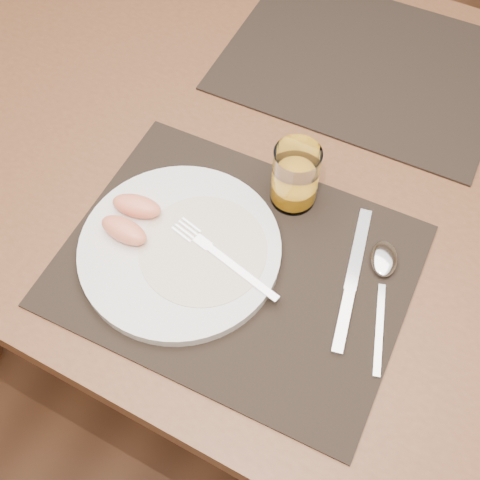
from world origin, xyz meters
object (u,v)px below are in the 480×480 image
object	(u,v)px
table	(294,183)
spoon	(383,269)
fork	(216,253)
juice_glass	(295,179)
placemat_far	(364,63)
knife	(350,289)
plate	(180,249)
placemat_near	(236,265)

from	to	relation	value
table	spoon	size ratio (longest dim) A/B	7.42
fork	juice_glass	size ratio (longest dim) A/B	1.78
table	juice_glass	xyz separation A→B (m)	(0.03, -0.09, 0.13)
table	spoon	world-z (taller)	spoon
placemat_far	knife	bearing A→B (deg)	-70.91
plate	fork	xyz separation A→B (m)	(0.05, 0.01, 0.01)
knife	fork	bearing A→B (deg)	-166.86
placemat_near	plate	world-z (taller)	plate
plate	spoon	bearing A→B (deg)	21.92
knife	spoon	distance (m)	0.05
placemat_far	knife	world-z (taller)	knife
table	fork	xyz separation A→B (m)	(-0.01, -0.23, 0.11)
placemat_far	plate	size ratio (longest dim) A/B	1.67
plate	table	bearing A→B (deg)	75.14
placemat_far	fork	world-z (taller)	fork
knife	table	bearing A→B (deg)	130.70
fork	knife	world-z (taller)	fork
juice_glass	placemat_near	bearing A→B (deg)	-98.12
placemat_near	juice_glass	bearing A→B (deg)	81.88
knife	spoon	bearing A→B (deg)	60.11
table	plate	distance (m)	0.26
fork	spoon	size ratio (longest dim) A/B	0.92
fork	juice_glass	world-z (taller)	juice_glass
table	knife	size ratio (longest dim) A/B	6.42
knife	juice_glass	size ratio (longest dim) A/B	2.24
table	placemat_far	bearing A→B (deg)	84.99
table	fork	world-z (taller)	fork
placemat_far	juice_glass	world-z (taller)	juice_glass
fork	knife	size ratio (longest dim) A/B	0.80
placemat_near	plate	distance (m)	0.08
table	fork	bearing A→B (deg)	-93.65
fork	juice_glass	distance (m)	0.15
placemat_near	placemat_far	size ratio (longest dim) A/B	1.00
placemat_near	juice_glass	size ratio (longest dim) A/B	4.62
fork	placemat_far	bearing A→B (deg)	85.68
fork	spoon	bearing A→B (deg)	23.64
juice_glass	table	bearing A→B (deg)	109.95
plate	knife	bearing A→B (deg)	13.41
knife	juice_glass	bearing A→B (deg)	142.18
spoon	juice_glass	world-z (taller)	juice_glass
placemat_far	spoon	xyz separation A→B (m)	(0.17, -0.36, 0.01)
knife	juice_glass	world-z (taller)	juice_glass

